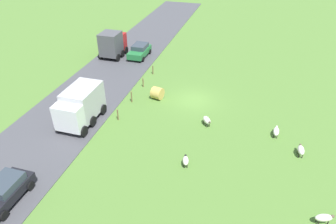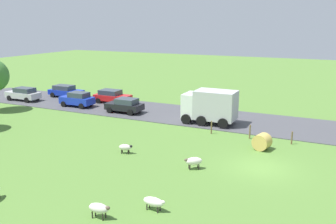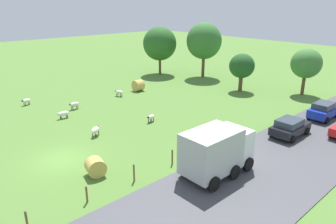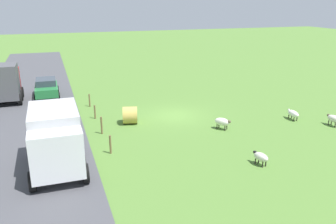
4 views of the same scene
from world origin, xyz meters
name	(u,v)px [view 2 (image 2 of 4)]	position (x,y,z in m)	size (l,w,h in m)	color
ground_plane	(261,168)	(0.00, 0.00, 0.00)	(160.00, 160.00, 0.00)	#517A33
road_strip	(285,126)	(11.04, 0.00, 0.03)	(8.00, 80.00, 0.06)	#47474C
sheep_1	(125,147)	(-1.49, 9.69, 0.48)	(0.67, 1.09, 0.71)	silver
sheep_2	(154,202)	(-8.13, 3.89, 0.48)	(0.53, 1.28, 0.73)	white
sheep_3	(194,161)	(-2.10, 4.02, 0.55)	(1.09, 1.22, 0.82)	silver
sheep_4	(99,208)	(-9.98, 5.99, 0.54)	(0.56, 1.21, 0.80)	silver
hay_bale_1	(262,142)	(3.70, 0.69, 0.63)	(1.25, 1.25, 1.04)	tan
fence_post_1	(292,138)	(6.00, -1.23, 0.53)	(0.12, 0.12, 1.06)	brown
fence_post_2	(250,132)	(6.00, 2.14, 0.61)	(0.12, 0.12, 1.21)	brown
fence_post_3	(211,127)	(6.00, 5.51, 0.57)	(0.12, 0.12, 1.13)	brown
truck_1	(210,106)	(8.99, 6.68, 1.79)	(2.75, 4.99, 3.20)	white
car_0	(112,96)	(12.67, 20.28, 0.87)	(2.14, 4.42, 1.56)	red
car_1	(125,105)	(9.20, 16.32, 0.86)	(2.10, 3.96, 1.54)	black
car_2	(66,91)	(13.05, 27.67, 0.86)	(2.06, 4.56, 1.52)	#1933B2
car_4	(23,94)	(9.17, 30.99, 0.89)	(1.93, 4.46, 1.60)	#B7B7BC
car_5	(77,99)	(9.36, 22.79, 0.92)	(1.95, 3.91, 1.67)	#1933B2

